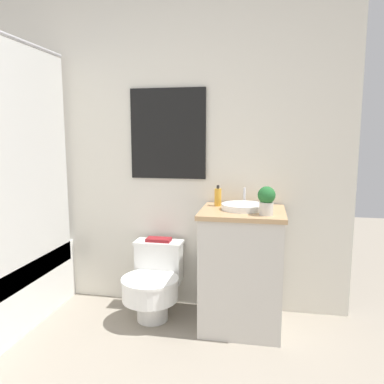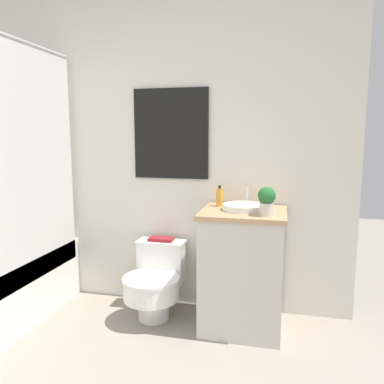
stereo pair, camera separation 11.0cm
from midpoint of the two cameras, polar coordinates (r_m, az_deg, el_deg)
name	(u,v)px [view 1 (the left image)]	position (r m, az deg, el deg)	size (l,w,h in m)	color
wall_back	(132,149)	(3.05, -10.19, 6.50)	(3.42, 0.07, 2.50)	silver
toilet	(154,282)	(2.89, -6.98, -13.49)	(0.42, 0.53, 0.55)	white
vanity	(242,269)	(2.71, 6.39, -11.53)	(0.58, 0.53, 0.85)	beige
sink	(243,207)	(2.62, 6.58, -2.22)	(0.30, 0.33, 0.13)	white
soap_bottle	(218,197)	(2.73, 2.82, -0.76)	(0.05, 0.05, 0.15)	gold
potted_plant	(266,199)	(2.44, 10.02, -1.12)	(0.11, 0.11, 0.19)	beige
book_on_tank	(159,240)	(2.93, -6.17, -7.23)	(0.19, 0.10, 0.02)	maroon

